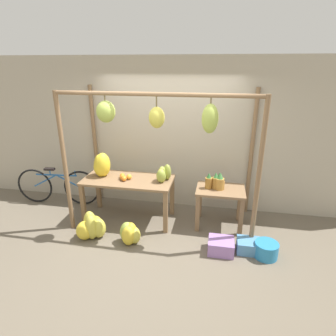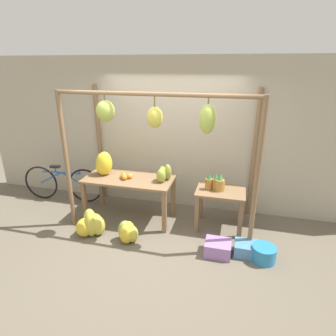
{
  "view_description": "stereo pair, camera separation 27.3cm",
  "coord_description": "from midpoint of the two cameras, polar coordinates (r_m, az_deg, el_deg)",
  "views": [
    {
      "loc": [
        0.91,
        -3.67,
        2.66
      ],
      "look_at": [
        0.1,
        0.6,
        1.03
      ],
      "focal_mm": 30.0,
      "sensor_mm": 36.0,
      "label": 1
    },
    {
      "loc": [
        1.17,
        -3.61,
        2.66
      ],
      "look_at": [
        0.1,
        0.6,
        1.03
      ],
      "focal_mm": 30.0,
      "sensor_mm": 36.0,
      "label": 2
    }
  ],
  "objects": [
    {
      "name": "display_table_side",
      "position": [
        4.81,
        12.17,
        -6.2
      ],
      "size": [
        0.8,
        0.58,
        0.69
      ],
      "color": "brown",
      "rests_on": "ground_plane"
    },
    {
      "name": "banana_pile_on_table",
      "position": [
        5.08,
        -11.51,
        0.75
      ],
      "size": [
        0.37,
        0.35,
        0.43
      ],
      "color": "yellow",
      "rests_on": "display_table_main"
    },
    {
      "name": "fruit_crate_purple",
      "position": [
        4.48,
        17.34,
        -15.45
      ],
      "size": [
        0.34,
        0.29,
        0.19
      ],
      "color": "#4C84B2",
      "rests_on": "ground_plane"
    },
    {
      "name": "shop_wall_back",
      "position": [
        5.26,
        2.49,
        6.64
      ],
      "size": [
        8.0,
        0.08,
        2.8
      ],
      "color": "#B2A893",
      "rests_on": "ground_plane"
    },
    {
      "name": "fruit_crate_white",
      "position": [
        4.38,
        11.92,
        -15.64
      ],
      "size": [
        0.38,
        0.33,
        0.21
      ],
      "color": "#9970B7",
      "rests_on": "ground_plane"
    },
    {
      "name": "pineapple_cluster",
      "position": [
        4.7,
        11.65,
        -3.06
      ],
      "size": [
        0.32,
        0.18,
        0.3
      ],
      "color": "#A3702D",
      "rests_on": "display_table_side"
    },
    {
      "name": "display_table_main",
      "position": [
        4.97,
        -6.34,
        -3.26
      ],
      "size": [
        1.55,
        0.73,
        0.78
      ],
      "color": "brown",
      "rests_on": "ground_plane"
    },
    {
      "name": "orange_pile",
      "position": [
        4.89,
        -7.09,
        -1.68
      ],
      "size": [
        0.23,
        0.22,
        0.09
      ],
      "color": "orange",
      "rests_on": "display_table_main"
    },
    {
      "name": "banana_pile_ground_left",
      "position": [
        4.82,
        -13.68,
        -11.06
      ],
      "size": [
        0.55,
        0.5,
        0.43
      ],
      "color": "gold",
      "rests_on": "ground_plane"
    },
    {
      "name": "stall_awning",
      "position": [
        4.27,
        -0.36,
        7.02
      ],
      "size": [
        3.03,
        1.29,
        2.29
      ],
      "color": "brown",
      "rests_on": "ground_plane"
    },
    {
      "name": "banana_pile_ground_right",
      "position": [
        4.55,
        -6.41,
        -12.89
      ],
      "size": [
        0.39,
        0.34,
        0.35
      ],
      "color": "gold",
      "rests_on": "ground_plane"
    },
    {
      "name": "blue_bucket",
      "position": [
        4.43,
        20.64,
        -16.01
      ],
      "size": [
        0.34,
        0.34,
        0.23
      ],
      "color": "teal",
      "rests_on": "ground_plane"
    },
    {
      "name": "parked_bicycle",
      "position": [
        6.03,
        -19.39,
        -3.0
      ],
      "size": [
        1.68,
        0.18,
        0.75
      ],
      "color": "black",
      "rests_on": "ground_plane"
    },
    {
      "name": "ground_plane",
      "position": [
        4.63,
        -1.38,
        -14.56
      ],
      "size": [
        20.0,
        20.0,
        0.0
      ],
      "primitive_type": "plane",
      "color": "#665B4C"
    },
    {
      "name": "papaya_pile",
      "position": [
        4.72,
        0.62,
        -1.3
      ],
      "size": [
        0.28,
        0.32,
        0.28
      ],
      "color": "#B2993D",
      "rests_on": "display_table_main"
    }
  ]
}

